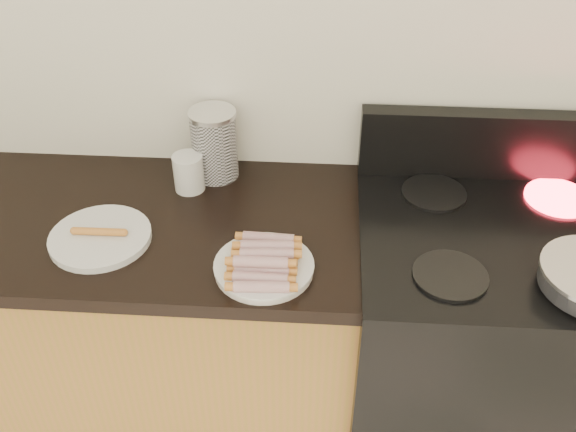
# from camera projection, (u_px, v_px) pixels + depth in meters

# --- Properties ---
(wall_back) EXTENTS (4.00, 0.04, 2.60)m
(wall_back) POSITION_uv_depth(u_px,v_px,m) (217.00, 33.00, 1.71)
(wall_back) COLOR silver
(wall_back) RESTS_ON ground
(cabinet_base) EXTENTS (2.20, 0.59, 0.86)m
(cabinet_base) POSITION_uv_depth(u_px,v_px,m) (1.00, 330.00, 2.03)
(cabinet_base) COLOR #9C652D
(cabinet_base) RESTS_ON floor
(stove) EXTENTS (0.76, 0.65, 0.91)m
(stove) POSITION_uv_depth(u_px,v_px,m) (476.00, 353.00, 1.92)
(stove) COLOR black
(stove) RESTS_ON floor
(stove_panel) EXTENTS (0.76, 0.06, 0.20)m
(stove_panel) POSITION_uv_depth(u_px,v_px,m) (494.00, 145.00, 1.81)
(stove_panel) COLOR black
(stove_panel) RESTS_ON stove
(burner_near_left) EXTENTS (0.18, 0.18, 0.01)m
(burner_near_left) POSITION_uv_depth(u_px,v_px,m) (450.00, 275.00, 1.52)
(burner_near_left) COLOR black
(burner_near_left) RESTS_ON stove
(burner_far_left) EXTENTS (0.18, 0.18, 0.01)m
(burner_far_left) POSITION_uv_depth(u_px,v_px,m) (434.00, 193.00, 1.79)
(burner_far_left) COLOR black
(burner_far_left) RESTS_ON stove
(burner_far_right) EXTENTS (0.18, 0.18, 0.01)m
(burner_far_right) POSITION_uv_depth(u_px,v_px,m) (558.00, 198.00, 1.77)
(burner_far_right) COLOR #FF1E2D
(burner_far_right) RESTS_ON stove
(main_plate) EXTENTS (0.26, 0.26, 0.02)m
(main_plate) POSITION_uv_depth(u_px,v_px,m) (264.00, 268.00, 1.55)
(main_plate) COLOR white
(main_plate) RESTS_ON counter_slab
(side_plate) EXTENTS (0.29, 0.29, 0.02)m
(side_plate) POSITION_uv_depth(u_px,v_px,m) (100.00, 237.00, 1.64)
(side_plate) COLOR white
(side_plate) RESTS_ON counter_slab
(hotdog_pile) EXTENTS (0.13, 0.21, 0.05)m
(hotdog_pile) POSITION_uv_depth(u_px,v_px,m) (264.00, 259.00, 1.53)
(hotdog_pile) COLOR maroon
(hotdog_pile) RESTS_ON main_plate
(plain_sausages) EXTENTS (0.13, 0.02, 0.02)m
(plain_sausages) POSITION_uv_depth(u_px,v_px,m) (99.00, 232.00, 1.63)
(plain_sausages) COLOR #BD6B3C
(plain_sausages) RESTS_ON side_plate
(canister) EXTENTS (0.13, 0.13, 0.21)m
(canister) POSITION_uv_depth(u_px,v_px,m) (214.00, 144.00, 1.83)
(canister) COLOR silver
(canister) RESTS_ON counter_slab
(mug) EXTENTS (0.11, 0.11, 0.11)m
(mug) POSITION_uv_depth(u_px,v_px,m) (189.00, 173.00, 1.80)
(mug) COLOR white
(mug) RESTS_ON counter_slab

